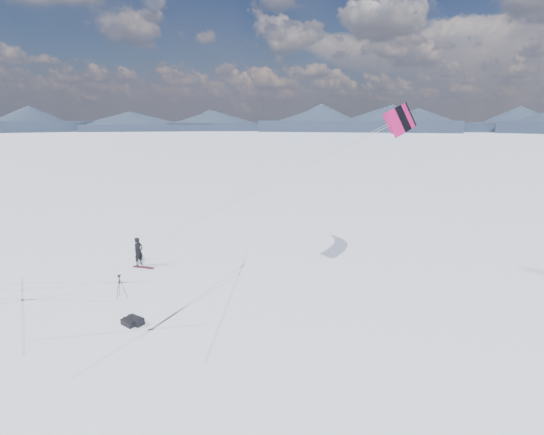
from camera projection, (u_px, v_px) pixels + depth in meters
The scene contains 9 objects.
ground at pixel (111, 297), 21.48m from camera, with size 1800.00×1800.00×0.00m, color white.
horizon_hills at pixel (103, 223), 20.47m from camera, with size 704.00×705.94×9.70m.
snow_tracks at pixel (93, 300), 21.08m from camera, with size 17.62×14.39×0.01m.
snowkiter at pixel (140, 265), 26.10m from camera, with size 0.70×0.46×1.92m, color black.
snowboard at pixel (144, 267), 25.69m from camera, with size 1.49×0.28×0.04m, color maroon.
tripod at pixel (120, 283), 21.16m from camera, with size 0.61×0.54×1.33m.
gear_bag_a at pixel (135, 320), 18.60m from camera, with size 0.92×0.52×0.39m.
gear_bag_b at pixel (128, 322), 18.46m from camera, with size 0.80×0.50×0.34m.
power_kite at pixel (399, 120), 20.03m from camera, with size 16.66×5.52×9.11m.
Camera 1 is at (16.32, -14.23, 9.41)m, focal length 26.00 mm.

